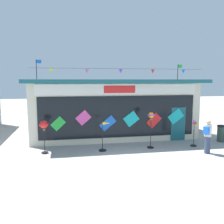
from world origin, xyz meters
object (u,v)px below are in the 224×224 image
Objects in this scene: wind_spinner_center_right at (194,131)px; trash_bin at (221,133)px; person_near_camera at (208,136)px; wind_spinner_left at (104,135)px; kite_shop_building at (111,107)px; wind_spinner_far_left at (44,127)px; wind_spinner_center_left at (151,121)px.

wind_spinner_center_right reaches higher than trash_bin.
trash_bin is at bearing -82.23° from person_near_camera.
wind_spinner_left is 4.98m from wind_spinner_center_right.
wind_spinner_left is 0.91× the size of person_near_camera.
wind_spinner_far_left is at bearing -136.28° from kite_shop_building.
wind_spinner_left is at bearing -178.66° from wind_spinner_center_left.
wind_spinner_left is 7.15m from trash_bin.
wind_spinner_center_left reaches higher than person_near_camera.
kite_shop_building reaches higher than wind_spinner_center_right.
person_near_camera is at bearing -91.14° from wind_spinner_center_right.
wind_spinner_left is at bearing 179.43° from wind_spinner_center_right.
wind_spinner_center_left is 1.32× the size of wind_spinner_center_right.
wind_spinner_center_left reaches higher than trash_bin.
wind_spinner_center_left is 4.73m from trash_bin.
kite_shop_building is at bearing 43.72° from wind_spinner_far_left.
wind_spinner_center_left reaches higher than wind_spinner_far_left.
trash_bin is at bearing -29.58° from kite_shop_building.
wind_spinner_center_left is (1.42, -3.98, -0.37)m from kite_shop_building.
wind_spinner_center_right is at bearing -162.65° from trash_bin.
wind_spinner_far_left reaches higher than wind_spinner_left.
wind_spinner_left is at bearing -175.04° from trash_bin.
person_near_camera is at bearing -15.54° from wind_spinner_left.
wind_spinner_center_right is 1.51× the size of trash_bin.
wind_spinner_left is at bearing -2.46° from wind_spinner_far_left.
trash_bin is (7.11, 0.62, -0.33)m from wind_spinner_left.
person_near_camera reaches higher than wind_spinner_center_right.
kite_shop_building is 10.71× the size of trash_bin.
person_near_camera reaches higher than wind_spinner_far_left.
person_near_camera is (2.43, -1.43, -0.59)m from wind_spinner_center_left.
wind_spinner_center_left reaches higher than wind_spinner_center_right.
wind_spinner_far_left is 1.09× the size of wind_spinner_left.
trash_bin is (6.02, -3.42, -1.36)m from kite_shop_building.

